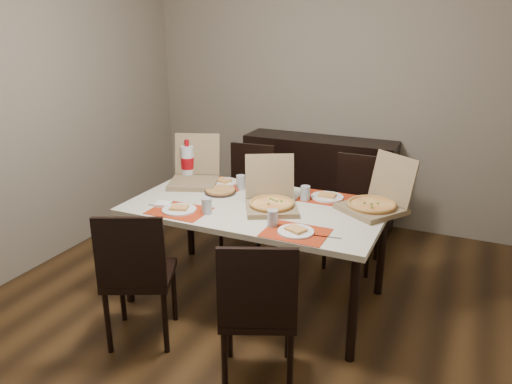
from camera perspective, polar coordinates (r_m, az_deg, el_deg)
ground at (r=3.78m, az=-1.54°, el=-13.18°), size 3.80×4.00×0.02m
room_walls at (r=3.60m, az=1.30°, el=14.71°), size 3.84×4.02×2.62m
sideboard at (r=5.10m, az=7.13°, el=1.18°), size 1.50×0.40×0.90m
dining_table at (r=3.60m, az=0.00°, el=-2.50°), size 1.80×1.00×0.75m
chair_near_left at (r=3.25m, az=-13.49°, el=-8.91°), size 0.56×0.56×0.93m
chair_near_right at (r=2.81m, az=0.21°, el=-13.11°), size 0.55×0.55×0.93m
chair_far_left at (r=4.59m, az=-0.86°, el=0.09°), size 0.46×0.46×0.93m
chair_far_right at (r=4.32m, az=11.35°, el=-1.57°), size 0.43×0.43×0.93m
setting_near_left at (r=3.50m, az=-8.20°, el=-1.84°), size 0.50×0.30×0.11m
setting_near_right at (r=3.15m, az=3.80°, el=-4.09°), size 0.49×0.30×0.11m
setting_far_left at (r=4.03m, az=-3.47°, el=1.18°), size 0.47×0.30×0.11m
setting_far_right at (r=3.73m, az=7.46°, el=-0.46°), size 0.48×0.30×0.11m
napkin_loose at (r=3.43m, az=0.70°, el=-2.31°), size 0.15×0.15×0.02m
pizza_box_center at (r=3.50m, az=1.74°, el=-1.03°), size 0.49×0.51×0.35m
pizza_box_right at (r=3.56m, az=13.46°, el=-1.19°), size 0.54×0.55×0.38m
pizza_box_left at (r=4.07m, az=-7.02°, el=1.85°), size 0.49×0.51×0.37m
faina_plate at (r=3.83m, az=-4.09°, el=0.11°), size 0.24×0.24×0.03m
dip_bowl at (r=3.69m, az=1.93°, el=-0.61°), size 0.14×0.14×0.03m
soda_bottle at (r=4.19m, az=-7.82°, el=3.41°), size 0.11×0.11×0.33m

